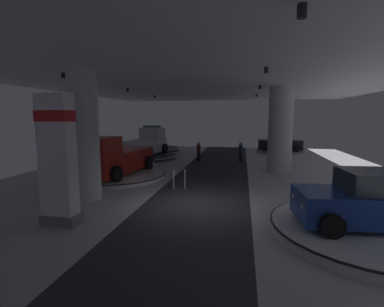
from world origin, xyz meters
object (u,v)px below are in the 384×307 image
(pickup_truck_mid_left, at_px, (114,159))
(visitor_walking_near, at_px, (199,150))
(display_platform_deep_right, at_px, (279,152))
(visitor_walking_far, at_px, (241,150))
(column_right, at_px, (280,130))
(pickup_truck_far_left, at_px, (146,144))
(display_platform_far_left, at_px, (144,156))
(column_left, at_px, (84,137))
(brand_sign_pylon, at_px, (58,158))
(display_car_near_right, at_px, (371,202))
(pickup_truck_deep_left, at_px, (152,139))
(display_platform_deep_left, at_px, (153,149))
(display_car_deep_right, at_px, (279,143))
(display_platform_near_right, at_px, (367,230))
(display_platform_mid_left, at_px, (118,175))

(pickup_truck_mid_left, bearing_deg, visitor_walking_near, 61.16)
(display_platform_deep_right, distance_m, visitor_walking_far, 7.29)
(column_right, xyz_separation_m, pickup_truck_far_left, (-10.77, 4.56, -1.53))
(pickup_truck_mid_left, bearing_deg, display_platform_far_left, 97.66)
(column_left, height_order, brand_sign_pylon, column_left)
(display_car_near_right, bearing_deg, visitor_walking_far, 106.32)
(pickup_truck_deep_left, bearing_deg, display_platform_deep_left, -68.40)
(pickup_truck_mid_left, relative_size, visitor_walking_far, 3.49)
(display_platform_far_left, bearing_deg, column_right, -21.41)
(pickup_truck_mid_left, height_order, display_platform_deep_right, pickup_truck_mid_left)
(column_right, bearing_deg, visitor_walking_far, 122.67)
(brand_sign_pylon, bearing_deg, visitor_walking_far, 67.84)
(brand_sign_pylon, distance_m, display_car_deep_right, 22.73)
(display_platform_deep_left, height_order, display_car_near_right, display_car_near_right)
(display_platform_deep_left, xyz_separation_m, display_platform_deep_right, (13.15, 0.43, -0.04))
(pickup_truck_deep_left, distance_m, display_platform_deep_right, 13.31)
(pickup_truck_mid_left, distance_m, display_platform_deep_right, 17.67)
(display_platform_deep_left, distance_m, pickup_truck_mid_left, 13.52)
(pickup_truck_far_left, bearing_deg, column_left, -82.24)
(brand_sign_pylon, height_order, display_platform_deep_left, brand_sign_pylon)
(pickup_truck_mid_left, distance_m, pickup_truck_far_left, 8.29)
(pickup_truck_mid_left, xyz_separation_m, visitor_walking_far, (7.24, 7.58, -0.28))
(pickup_truck_mid_left, relative_size, display_car_near_right, 1.27)
(brand_sign_pylon, distance_m, pickup_truck_far_left, 15.25)
(pickup_truck_mid_left, height_order, visitor_walking_far, pickup_truck_mid_left)
(column_right, height_order, display_car_deep_right, column_right)
(column_right, distance_m, display_platform_deep_left, 15.50)
(pickup_truck_far_left, relative_size, display_platform_near_right, 0.96)
(pickup_truck_deep_left, xyz_separation_m, visitor_walking_far, (9.45, -6.04, -0.35))
(column_left, bearing_deg, display_platform_far_left, 98.15)
(pickup_truck_far_left, bearing_deg, display_platform_deep_left, 101.89)
(display_platform_deep_right, xyz_separation_m, display_car_near_right, (0.16, -19.73, 0.95))
(pickup_truck_mid_left, bearing_deg, visitor_walking_far, 46.33)
(display_platform_mid_left, bearing_deg, pickup_truck_far_left, 97.71)
(display_platform_far_left, bearing_deg, pickup_truck_deep_left, 101.41)
(column_left, distance_m, visitor_walking_far, 13.42)
(pickup_truck_deep_left, bearing_deg, display_platform_mid_left, -80.35)
(visitor_walking_far, bearing_deg, display_platform_deep_left, 148.42)
(column_right, xyz_separation_m, display_car_deep_right, (1.27, 10.08, -1.74))
(column_left, relative_size, visitor_walking_near, 3.46)
(pickup_truck_far_left, bearing_deg, display_platform_deep_right, 24.58)
(display_platform_deep_left, distance_m, display_platform_mid_left, 13.18)
(visitor_walking_near, bearing_deg, display_platform_near_right, -60.79)
(pickup_truck_far_left, xyz_separation_m, visitor_walking_near, (4.91, -1.17, -0.32))
(column_right, bearing_deg, pickup_truck_mid_left, -159.39)
(display_platform_deep_right, relative_size, display_platform_near_right, 0.82)
(display_platform_deep_right, height_order, display_platform_near_right, display_platform_near_right)
(column_right, relative_size, display_car_near_right, 1.26)
(column_right, distance_m, column_left, 11.88)
(visitor_walking_near, bearing_deg, display_platform_mid_left, -119.67)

